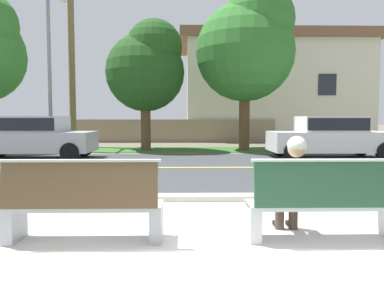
{
  "coord_description": "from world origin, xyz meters",
  "views": [
    {
      "loc": [
        -0.23,
        -3.73,
        1.46
      ],
      "look_at": [
        -0.1,
        3.35,
        1.0
      ],
      "focal_mm": 32.54,
      "sensor_mm": 36.0,
      "label": 1
    }
  ],
  "objects_px": {
    "bench_right": "(326,204)",
    "streetlamp": "(51,55)",
    "shade_tree_centre": "(248,45)",
    "shade_tree_left": "(148,66)",
    "bench_left": "(84,205)",
    "car_silver_far": "(33,135)",
    "car_white_near": "(329,135)",
    "seated_person_white": "(294,183)"
  },
  "relations": [
    {
      "from": "streetlamp",
      "to": "car_white_near",
      "type": "bearing_deg",
      "value": -16.29
    },
    {
      "from": "car_white_near",
      "to": "shade_tree_left",
      "type": "height_order",
      "value": "shade_tree_left"
    },
    {
      "from": "car_white_near",
      "to": "shade_tree_left",
      "type": "relative_size",
      "value": 0.73
    },
    {
      "from": "bench_left",
      "to": "seated_person_white",
      "type": "distance_m",
      "value": 2.52
    },
    {
      "from": "bench_left",
      "to": "car_silver_far",
      "type": "xyz_separation_m",
      "value": [
        -4.34,
        8.62,
        0.4
      ]
    },
    {
      "from": "shade_tree_left",
      "to": "car_silver_far",
      "type": "bearing_deg",
      "value": -139.57
    },
    {
      "from": "bench_right",
      "to": "car_silver_far",
      "type": "xyz_separation_m",
      "value": [
        -7.18,
        8.62,
        0.4
      ]
    },
    {
      "from": "seated_person_white",
      "to": "car_silver_far",
      "type": "bearing_deg",
      "value": 129.01
    },
    {
      "from": "bench_right",
      "to": "streetlamp",
      "type": "relative_size",
      "value": 0.24
    },
    {
      "from": "car_white_near",
      "to": "streetlamp",
      "type": "bearing_deg",
      "value": 163.71
    },
    {
      "from": "shade_tree_left",
      "to": "shade_tree_centre",
      "type": "height_order",
      "value": "shade_tree_centre"
    },
    {
      "from": "car_silver_far",
      "to": "bench_right",
      "type": "bearing_deg",
      "value": -50.23
    },
    {
      "from": "streetlamp",
      "to": "shade_tree_left",
      "type": "height_order",
      "value": "streetlamp"
    },
    {
      "from": "car_silver_far",
      "to": "streetlamp",
      "type": "bearing_deg",
      "value": 99.23
    },
    {
      "from": "seated_person_white",
      "to": "shade_tree_left",
      "type": "height_order",
      "value": "shade_tree_left"
    },
    {
      "from": "bench_left",
      "to": "bench_right",
      "type": "bearing_deg",
      "value": 0.0
    },
    {
      "from": "streetlamp",
      "to": "shade_tree_centre",
      "type": "xyz_separation_m",
      "value": [
        8.91,
        -0.04,
        0.5
      ]
    },
    {
      "from": "seated_person_white",
      "to": "shade_tree_left",
      "type": "distance_m",
      "value": 12.48
    },
    {
      "from": "car_silver_far",
      "to": "shade_tree_left",
      "type": "bearing_deg",
      "value": 40.43
    },
    {
      "from": "car_silver_far",
      "to": "shade_tree_left",
      "type": "relative_size",
      "value": 0.73
    },
    {
      "from": "bench_right",
      "to": "streetlamp",
      "type": "distance_m",
      "value": 14.72
    },
    {
      "from": "car_silver_far",
      "to": "streetlamp",
      "type": "height_order",
      "value": "streetlamp"
    },
    {
      "from": "car_white_near",
      "to": "car_silver_far",
      "type": "relative_size",
      "value": 1.0
    },
    {
      "from": "car_white_near",
      "to": "streetlamp",
      "type": "height_order",
      "value": "streetlamp"
    },
    {
      "from": "seated_person_white",
      "to": "car_silver_far",
      "type": "xyz_separation_m",
      "value": [
        -6.85,
        8.45,
        0.18
      ]
    },
    {
      "from": "bench_right",
      "to": "shade_tree_left",
      "type": "height_order",
      "value": "shade_tree_left"
    },
    {
      "from": "bench_left",
      "to": "shade_tree_centre",
      "type": "height_order",
      "value": "shade_tree_centre"
    },
    {
      "from": "bench_left",
      "to": "streetlamp",
      "type": "xyz_separation_m",
      "value": [
        -4.88,
        11.93,
        3.84
      ]
    },
    {
      "from": "bench_left",
      "to": "shade_tree_centre",
      "type": "xyz_separation_m",
      "value": [
        4.03,
        11.89,
        4.34
      ]
    },
    {
      "from": "bench_left",
      "to": "car_white_near",
      "type": "xyz_separation_m",
      "value": [
        6.46,
        8.62,
        0.4
      ]
    },
    {
      "from": "shade_tree_left",
      "to": "streetlamp",
      "type": "bearing_deg",
      "value": 179.13
    },
    {
      "from": "seated_person_white",
      "to": "shade_tree_centre",
      "type": "distance_m",
      "value": 12.52
    },
    {
      "from": "car_silver_far",
      "to": "shade_tree_centre",
      "type": "distance_m",
      "value": 9.81
    },
    {
      "from": "bench_right",
      "to": "car_white_near",
      "type": "xyz_separation_m",
      "value": [
        3.62,
        8.62,
        0.4
      ]
    },
    {
      "from": "shade_tree_left",
      "to": "shade_tree_centre",
      "type": "xyz_separation_m",
      "value": [
        4.56,
        0.02,
        0.99
      ]
    },
    {
      "from": "car_white_near",
      "to": "shade_tree_centre",
      "type": "bearing_deg",
      "value": 126.62
    },
    {
      "from": "car_silver_far",
      "to": "bench_left",
      "type": "bearing_deg",
      "value": -63.29
    },
    {
      "from": "car_silver_far",
      "to": "streetlamp",
      "type": "xyz_separation_m",
      "value": [
        -0.54,
        3.31,
        3.44
      ]
    },
    {
      "from": "streetlamp",
      "to": "shade_tree_centre",
      "type": "bearing_deg",
      "value": -0.27
    },
    {
      "from": "bench_right",
      "to": "car_white_near",
      "type": "bearing_deg",
      "value": 67.22
    },
    {
      "from": "bench_right",
      "to": "car_white_near",
      "type": "distance_m",
      "value": 9.36
    },
    {
      "from": "streetlamp",
      "to": "shade_tree_left",
      "type": "distance_m",
      "value": 4.38
    }
  ]
}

